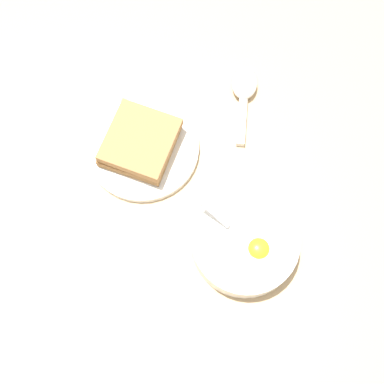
{
  "coord_description": "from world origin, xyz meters",
  "views": [
    {
      "loc": [
        0.07,
        -0.34,
        0.81
      ],
      "look_at": [
        0.06,
        -0.08,
        0.02
      ],
      "focal_mm": 50.0,
      "sensor_mm": 36.0,
      "label": 1
    }
  ],
  "objects_px": {
    "toast_sandwich": "(140,142)",
    "toast_plate": "(143,146)",
    "soup_spoon": "(244,90)",
    "egg_bowl": "(245,243)"
  },
  "relations": [
    {
      "from": "toast_plate",
      "to": "toast_sandwich",
      "type": "relative_size",
      "value": 1.31
    },
    {
      "from": "egg_bowl",
      "to": "toast_sandwich",
      "type": "xyz_separation_m",
      "value": [
        -0.17,
        0.16,
        0.01
      ]
    },
    {
      "from": "toast_sandwich",
      "to": "toast_plate",
      "type": "bearing_deg",
      "value": 52.72
    },
    {
      "from": "egg_bowl",
      "to": "soup_spoon",
      "type": "xyz_separation_m",
      "value": [
        -0.0,
        0.27,
        -0.01
      ]
    },
    {
      "from": "toast_plate",
      "to": "soup_spoon",
      "type": "relative_size",
      "value": 1.29
    },
    {
      "from": "egg_bowl",
      "to": "toast_sandwich",
      "type": "bearing_deg",
      "value": 136.75
    },
    {
      "from": "soup_spoon",
      "to": "toast_sandwich",
      "type": "bearing_deg",
      "value": -147.16
    },
    {
      "from": "egg_bowl",
      "to": "toast_plate",
      "type": "height_order",
      "value": "egg_bowl"
    },
    {
      "from": "egg_bowl",
      "to": "soup_spoon",
      "type": "relative_size",
      "value": 1.14
    },
    {
      "from": "soup_spoon",
      "to": "egg_bowl",
      "type": "bearing_deg",
      "value": -89.99
    }
  ]
}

